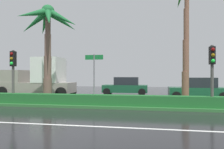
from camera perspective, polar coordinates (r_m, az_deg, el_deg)
ground_plane at (r=15.06m, az=-0.27°, el=-7.63°), size 90.00×42.00×0.10m
near_lane_divider_stripe at (r=8.37m, az=-9.28°, el=-13.24°), size 81.00×0.14×0.01m
median_strip at (r=14.07m, az=-1.02°, el=-7.64°), size 85.50×4.00×0.15m
median_hedge at (r=12.67m, az=-2.26°, el=-6.75°), size 76.50×0.70×0.60m
palm_tree_mid_left at (r=15.97m, az=-16.68°, el=11.82°), size 4.63×4.44×6.69m
traffic_signal_median_left at (r=15.06m, az=-24.82°, el=1.94°), size 0.28×0.43×3.35m
traffic_signal_median_right at (r=12.68m, az=25.08°, el=2.39°), size 0.28×0.43×3.36m
street_name_sign at (r=12.83m, az=-4.78°, el=0.62°), size 1.10×0.08×3.00m
box_truck_lead at (r=20.28m, az=-18.83°, el=-1.19°), size 6.40×2.64×3.46m
car_in_traffic_leading at (r=20.96m, az=3.64°, el=-3.14°), size 4.30×2.02×1.72m
car_in_traffic_second at (r=17.93m, az=21.84°, el=-3.62°), size 4.30×2.02×1.72m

